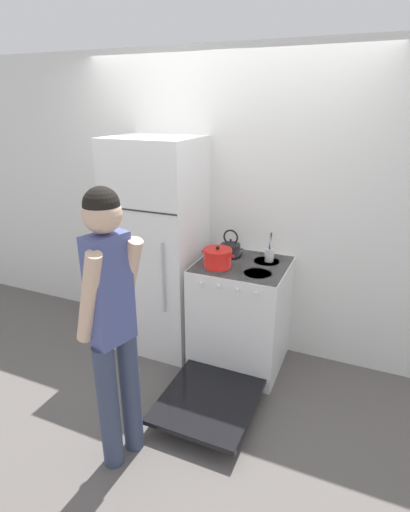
# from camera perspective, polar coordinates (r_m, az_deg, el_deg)

# --- Properties ---
(ground_plane) EXTENTS (14.00, 14.00, 0.00)m
(ground_plane) POSITION_cam_1_polar(r_m,az_deg,el_deg) (3.98, 2.26, -11.12)
(ground_plane) COLOR #5B5654
(wall_back) EXTENTS (10.00, 0.06, 2.55)m
(wall_back) POSITION_cam_1_polar(r_m,az_deg,el_deg) (3.50, 2.74, 7.06)
(wall_back) COLOR silver
(wall_back) RESTS_ON ground_plane
(refrigerator) EXTENTS (0.72, 0.65, 1.87)m
(refrigerator) POSITION_cam_1_polar(r_m,az_deg,el_deg) (3.50, -6.67, 1.13)
(refrigerator) COLOR white
(refrigerator) RESTS_ON ground_plane
(stove_range) EXTENTS (0.72, 1.40, 0.92)m
(stove_range) POSITION_cam_1_polar(r_m,az_deg,el_deg) (3.37, 4.90, -8.66)
(stove_range) COLOR white
(stove_range) RESTS_ON ground_plane
(dutch_oven_pot) EXTENTS (0.27, 0.23, 0.17)m
(dutch_oven_pot) POSITION_cam_1_polar(r_m,az_deg,el_deg) (3.10, 1.82, -0.26)
(dutch_oven_pot) COLOR red
(dutch_oven_pot) RESTS_ON stove_range
(tea_kettle) EXTENTS (0.21, 0.16, 0.23)m
(tea_kettle) POSITION_cam_1_polar(r_m,az_deg,el_deg) (3.33, 3.69, 1.17)
(tea_kettle) COLOR black
(tea_kettle) RESTS_ON stove_range
(utensil_jar) EXTENTS (0.07, 0.07, 0.24)m
(utensil_jar) POSITION_cam_1_polar(r_m,az_deg,el_deg) (3.25, 9.21, 0.29)
(utensil_jar) COLOR #B7BABF
(utensil_jar) RESTS_ON stove_range
(person) EXTENTS (0.34, 0.41, 1.74)m
(person) POSITION_cam_1_polar(r_m,az_deg,el_deg) (2.32, -13.12, -8.75)
(person) COLOR #38425B
(person) RESTS_ON ground_plane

